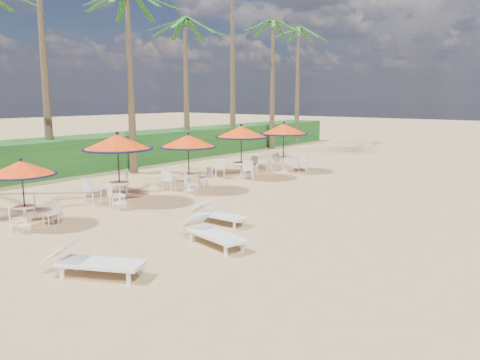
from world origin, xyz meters
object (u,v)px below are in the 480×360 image
Objects in this scene: station_2 at (188,148)px; station_0 at (23,176)px; station_4 at (284,133)px; lounger_near at (91,260)px; station_3 at (241,138)px; lounger_mid at (211,231)px; station_1 at (116,151)px; lounger_far at (217,213)px.

station_0 is at bearing -90.92° from station_2.
station_4 is 1.16× the size of lounger_near.
station_3 is 10.66m from lounger_mid.
station_0 is 0.79× the size of station_1.
station_3 reaches higher than lounger_mid.
station_3 is (-0.27, 3.91, 0.13)m from station_2.
station_3 reaches higher than station_2.
lounger_near is 5.11m from lounger_far.
lounger_mid is (5.33, -11.81, -1.66)m from station_4.
station_1 reaches higher than station_3.
lounger_far is (-1.29, 1.72, -0.05)m from lounger_mid.
station_3 is 8.55m from lounger_far.
station_2 reaches higher than lounger_far.
station_4 is at bearing 85.81° from station_1.
station_3 is at bearing 86.75° from lounger_near.
station_4 is 1.38× the size of lounger_far.
station_0 is 13.95m from station_4.
station_2 is at bearing 89.08° from station_0.
station_2 is 1.08× the size of lounger_near.
station_0 is at bearing -91.47° from station_4.
station_4 reaches higher than station_2.
lounger_near is (4.75, -15.15, -1.65)m from station_4.
lounger_mid is (0.58, 3.34, -0.00)m from lounger_near.
lounger_far is at bearing -68.22° from station_4.
lounger_near is (5.49, -4.96, -1.59)m from station_1.
lounger_far is (-0.71, 5.06, -0.05)m from lounger_near.
station_4 is (0.24, 6.95, 0.21)m from station_2.
lounger_near is at bearing -72.61° from station_4.
lounger_mid is (5.84, -8.78, -1.57)m from station_3.
lounger_near is 1.00× the size of lounger_mid.
station_3 is at bearing -99.64° from station_4.
lounger_mid is (6.07, -1.62, -1.59)m from station_1.
station_2 is 3.93m from station_3.
station_4 is (0.36, 13.94, 0.47)m from station_0.
station_2 is (0.50, 3.25, -0.15)m from station_1.
station_3 is at bearing 121.14° from lounger_far.
lounger_mid is at bearing -54.79° from lounger_far.
station_4 is 15.96m from lounger_near.
station_4 reaches higher than lounger_far.
station_0 is at bearing 139.88° from lounger_near.
station_3 is 1.00× the size of station_4.
station_2 is at bearing 142.03° from lounger_far.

